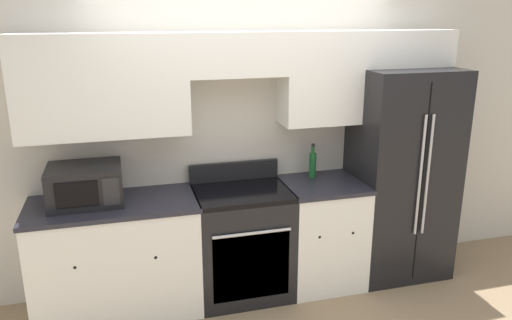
% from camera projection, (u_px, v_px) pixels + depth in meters
% --- Properties ---
extents(ground_plane, '(12.00, 12.00, 0.00)m').
position_uv_depth(ground_plane, '(266.00, 309.00, 4.09)').
color(ground_plane, '#937A5B').
extents(wall_back, '(8.00, 0.39, 2.60)m').
position_uv_depth(wall_back, '(248.00, 115.00, 4.21)').
color(wall_back, beige).
rests_on(wall_back, ground_plane).
extents(lower_cabinets_left, '(1.29, 0.64, 0.94)m').
position_uv_depth(lower_cabinets_left, '(117.00, 258.00, 3.95)').
color(lower_cabinets_left, white).
rests_on(lower_cabinets_left, ground_plane).
extents(lower_cabinets_right, '(0.68, 0.64, 0.94)m').
position_uv_depth(lower_cabinets_right, '(321.00, 233.00, 4.40)').
color(lower_cabinets_right, white).
rests_on(lower_cabinets_right, ground_plane).
extents(oven_range, '(0.78, 0.65, 1.10)m').
position_uv_depth(oven_range, '(242.00, 242.00, 4.21)').
color(oven_range, black).
rests_on(oven_range, ground_plane).
extents(refrigerator, '(0.85, 0.79, 1.89)m').
position_uv_depth(refrigerator, '(398.00, 172.00, 4.52)').
color(refrigerator, black).
rests_on(refrigerator, ground_plane).
extents(microwave, '(0.54, 0.42, 0.30)m').
position_uv_depth(microwave, '(85.00, 185.00, 3.77)').
color(microwave, black).
rests_on(microwave, lower_cabinets_left).
extents(bottle, '(0.06, 0.06, 0.30)m').
position_uv_depth(bottle, '(313.00, 164.00, 4.39)').
color(bottle, '#195928').
rests_on(bottle, lower_cabinets_right).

